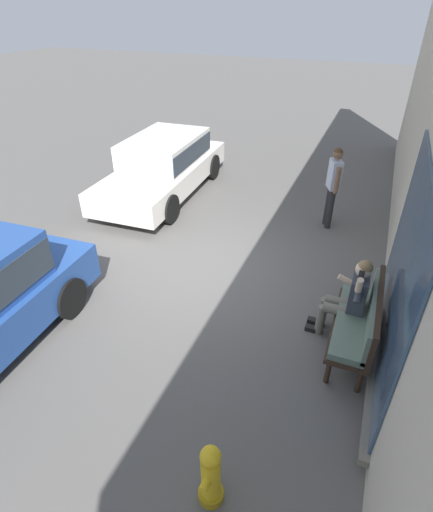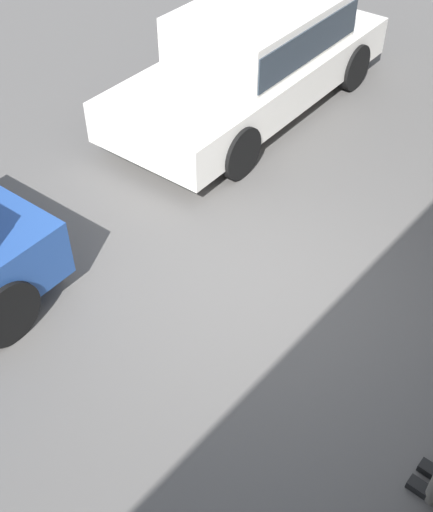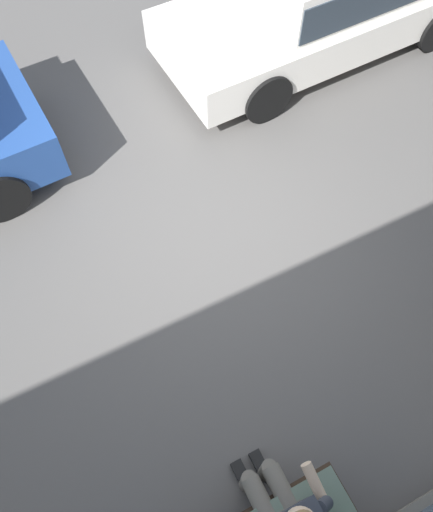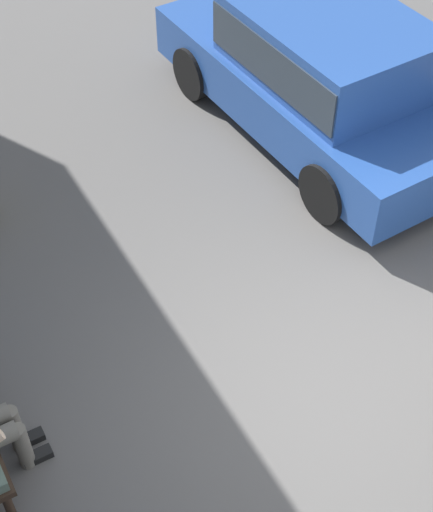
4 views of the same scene
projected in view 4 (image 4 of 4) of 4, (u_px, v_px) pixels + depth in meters
The scene contains 2 objects.
ground_plane at pixel (327, 408), 6.57m from camera, with size 60.00×60.00×0.00m, color #565451.
parked_car_mid at pixel (321, 70), 8.66m from camera, with size 4.29×2.02×1.54m.
Camera 4 is at (-2.74, 2.60, 5.60)m, focal length 55.00 mm.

